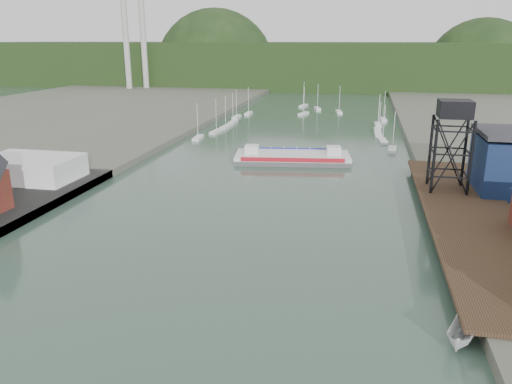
% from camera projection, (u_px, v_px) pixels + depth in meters
% --- Properties ---
extents(ground, '(600.00, 600.00, 0.00)m').
position_uv_depth(ground, '(121.00, 374.00, 43.94)').
color(ground, '#334F3F').
rests_on(ground, ground).
extents(east_pier, '(14.00, 70.00, 2.45)m').
position_uv_depth(east_pier, '(471.00, 215.00, 78.03)').
color(east_pier, black).
rests_on(east_pier, ground).
extents(white_shed, '(18.00, 12.00, 4.50)m').
position_uv_depth(white_shed, '(31.00, 168.00, 98.35)').
color(white_shed, silver).
rests_on(white_shed, west_quay).
extents(lift_tower, '(6.50, 6.50, 16.00)m').
position_uv_depth(lift_tower, '(454.00, 115.00, 86.53)').
color(lift_tower, black).
rests_on(lift_tower, east_pier).
extents(marina_sailboats, '(57.71, 92.65, 0.90)m').
position_uv_depth(marina_sailboats, '(305.00, 123.00, 173.22)').
color(marina_sailboats, silver).
rests_on(marina_sailboats, ground).
extents(smokestacks, '(11.20, 8.20, 60.00)m').
position_uv_depth(smokestacks, '(134.00, 35.00, 273.63)').
color(smokestacks, '#A6A6A0').
rests_on(smokestacks, ground).
extents(distant_hills, '(500.00, 120.00, 80.00)m').
position_uv_depth(distant_hills, '(329.00, 68.00, 323.32)').
color(distant_hills, black).
rests_on(distant_hills, ground).
extents(chain_ferry, '(28.31, 14.52, 3.90)m').
position_uv_depth(chain_ferry, '(292.00, 157.00, 119.34)').
color(chain_ferry, '#4D4D4F').
rests_on(chain_ferry, ground).
extents(motorboat, '(4.21, 6.35, 2.30)m').
position_uv_depth(motorboat, '(462.00, 335.00, 47.72)').
color(motorboat, silver).
rests_on(motorboat, ground).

